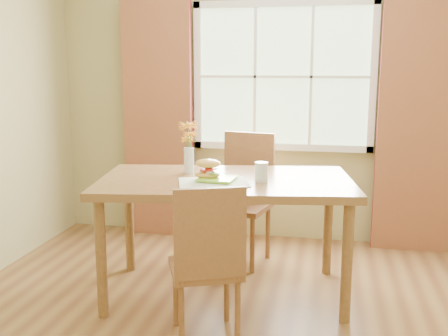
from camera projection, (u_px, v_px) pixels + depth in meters
name	position (u px, v px, depth m)	size (l,w,h in m)	color
room	(253.00, 111.00, 2.90)	(4.24, 3.84, 2.74)	brown
window	(283.00, 77.00, 4.67)	(1.62, 0.06, 1.32)	#B7DFA9
curtain_left	(158.00, 120.00, 4.88)	(0.65, 0.08, 2.20)	maroon
curtain_right	(417.00, 125.00, 4.44)	(0.65, 0.08, 2.20)	maroon
dining_table	(226.00, 191.00, 3.60)	(1.84, 1.21, 0.84)	brown
chair_near	(207.00, 258.00, 2.97)	(0.52, 0.52, 0.96)	brown
chair_far	(245.00, 191.00, 4.32)	(0.53, 0.53, 1.06)	brown
placemat	(213.00, 182.00, 3.45)	(0.45, 0.33, 0.01)	beige
plate	(217.00, 179.00, 3.50)	(0.23, 0.23, 0.01)	#91D836
croissant_sandwich	(208.00, 169.00, 3.50)	(0.18, 0.13, 0.13)	#EFC451
water_glass	(261.00, 172.00, 3.47)	(0.09, 0.09, 0.13)	silver
flower_vase	(189.00, 142.00, 3.74)	(0.15, 0.15, 0.37)	silver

